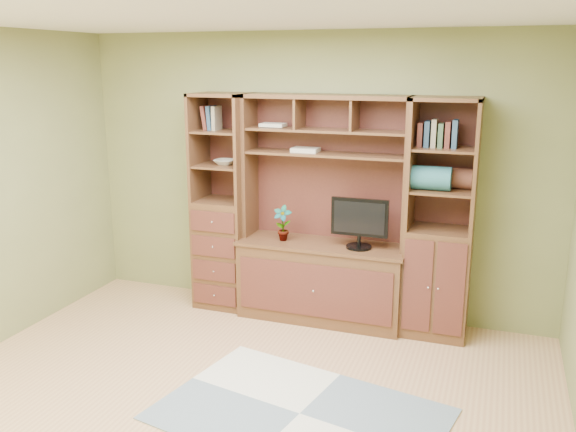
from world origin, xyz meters
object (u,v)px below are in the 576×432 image
at_px(center_hutch, 322,212).
at_px(monitor, 360,214).
at_px(left_tower, 223,202).
at_px(right_tower, 440,220).

height_order(center_hutch, monitor, center_hutch).
bearing_deg(center_hutch, monitor, -5.75).
bearing_deg(left_tower, monitor, -3.19).
relative_size(left_tower, right_tower, 1.00).
distance_m(center_hutch, monitor, 0.35).
xyz_separation_m(center_hutch, monitor, (0.35, -0.03, 0.01)).
distance_m(right_tower, monitor, 0.68).
height_order(left_tower, right_tower, same).
bearing_deg(center_hutch, left_tower, 177.71).
xyz_separation_m(center_hutch, right_tower, (1.02, 0.04, 0.00)).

